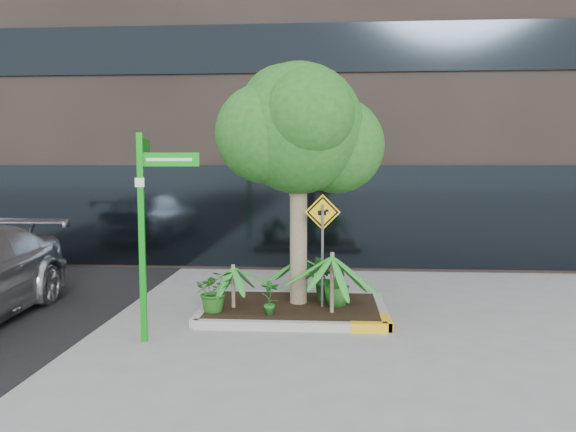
{
  "coord_description": "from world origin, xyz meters",
  "views": [
    {
      "loc": [
        0.8,
        -9.77,
        2.72
      ],
      "look_at": [
        0.11,
        0.2,
        1.8
      ],
      "focal_mm": 35.0,
      "sensor_mm": 36.0,
      "label": 1
    }
  ],
  "objects": [
    {
      "name": "palm_back",
      "position": [
        0.32,
        1.04,
        0.89
      ],
      "size": [
        0.89,
        0.89,
        0.99
      ],
      "color": "gray",
      "rests_on": "ground"
    },
    {
      "name": "palm_left",
      "position": [
        -0.87,
        0.06,
        0.88
      ],
      "size": [
        0.88,
        0.88,
        0.97
      ],
      "color": "gray",
      "rests_on": "ground"
    },
    {
      "name": "cattle_sign",
      "position": [
        0.73,
        0.04,
        1.54
      ],
      "size": [
        0.63,
        0.29,
        2.05
      ],
      "rotation": [
        0.0,
        0.0,
        0.01
      ],
      "color": "slate",
      "rests_on": "ground"
    },
    {
      "name": "street_sign_post",
      "position": [
        -1.95,
        -1.43,
        1.97
      ],
      "size": [
        1.02,
        0.93,
        3.19
      ],
      "rotation": [
        0.0,
        0.0,
        0.16
      ],
      "color": "#0C8E13",
      "rests_on": "ground"
    },
    {
      "name": "ground",
      "position": [
        0.0,
        0.0,
        0.0
      ],
      "size": [
        80.0,
        80.0,
        0.0
      ],
      "primitive_type": "plane",
      "color": "gray",
      "rests_on": "ground"
    },
    {
      "name": "palm_front",
      "position": [
        0.9,
        -0.15,
        1.14
      ],
      "size": [
        1.19,
        1.19,
        1.32
      ],
      "color": "gray",
      "rests_on": "ground"
    },
    {
      "name": "shrub_c",
      "position": [
        -0.16,
        -0.4,
        0.46
      ],
      "size": [
        0.34,
        0.34,
        0.62
      ],
      "primitive_type": "imported",
      "rotation": [
        0.0,
        0.0,
        3.09
      ],
      "color": "#1E631F",
      "rests_on": "planter"
    },
    {
      "name": "tree",
      "position": [
        0.28,
        0.51,
        3.36
      ],
      "size": [
        3.07,
        2.72,
        4.61
      ],
      "color": "gray",
      "rests_on": "ground"
    },
    {
      "name": "shrub_d",
      "position": [
        0.76,
        0.67,
        0.58
      ],
      "size": [
        0.52,
        0.52,
        0.85
      ],
      "primitive_type": "imported",
      "rotation": [
        0.0,
        0.0,
        4.83
      ],
      "color": "#19591A",
      "rests_on": "planter"
    },
    {
      "name": "shrub_a",
      "position": [
        -1.15,
        -0.25,
        0.52
      ],
      "size": [
        0.86,
        0.86,
        0.74
      ],
      "primitive_type": "imported",
      "rotation": [
        0.0,
        0.0,
        0.36
      ],
      "color": "#215C1A",
      "rests_on": "planter"
    },
    {
      "name": "planter",
      "position": [
        0.23,
        0.27,
        0.1
      ],
      "size": [
        3.35,
        2.36,
        0.15
      ],
      "color": "#9E9E99",
      "rests_on": "ground"
    },
    {
      "name": "shrub_b",
      "position": [
        0.99,
        0.34,
        0.58
      ],
      "size": [
        0.65,
        0.65,
        0.87
      ],
      "primitive_type": "imported",
      "rotation": [
        0.0,
        0.0,
        2.0
      ],
      "color": "#296E21",
      "rests_on": "planter"
    },
    {
      "name": "building",
      "position": [
        0.5,
        8.5,
        7.5
      ],
      "size": [
        18.0,
        8.0,
        15.0
      ],
      "primitive_type": "cube",
      "color": "#2D2621",
      "rests_on": "ground"
    }
  ]
}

